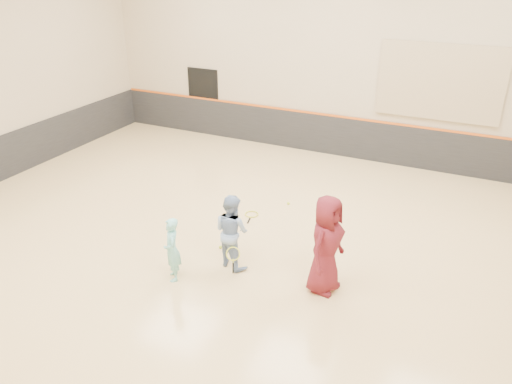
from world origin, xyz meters
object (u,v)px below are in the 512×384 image
at_px(girl, 172,250).
at_px(spare_racket, 252,214).
at_px(instructor, 232,231).
at_px(young_man, 326,245).

relative_size(girl, spare_racket, 1.76).
distance_m(girl, instructor, 1.18).
bearing_deg(instructor, spare_racket, -55.66).
xyz_separation_m(girl, young_man, (2.65, 0.91, 0.30)).
bearing_deg(instructor, young_man, -160.30).
distance_m(instructor, young_man, 1.88).
bearing_deg(girl, instructor, 101.20).
height_order(girl, young_man, young_man).
bearing_deg(girl, young_man, 71.59).
bearing_deg(young_man, instructor, 100.95).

